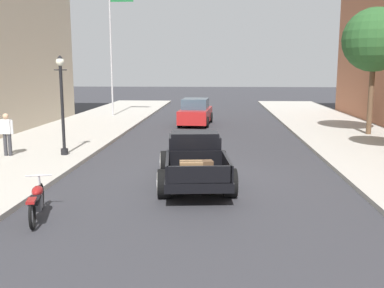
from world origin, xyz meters
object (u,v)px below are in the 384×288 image
(pedestrian_sidewalk_left, at_px, (7,132))
(street_lamp_near, at_px, (62,98))
(flagpole, at_px, (114,35))
(motorcycle_parked, at_px, (37,201))
(street_tree_second, at_px, (375,40))
(hotrod_truck_black, at_px, (195,159))
(car_background_red, at_px, (196,113))

(pedestrian_sidewalk_left, height_order, street_lamp_near, street_lamp_near)
(pedestrian_sidewalk_left, relative_size, street_lamp_near, 0.43)
(flagpole, bearing_deg, pedestrian_sidewalk_left, -92.99)
(motorcycle_parked, bearing_deg, street_tree_second, 48.10)
(hotrod_truck_black, height_order, car_background_red, car_background_red)
(motorcycle_parked, distance_m, street_tree_second, 18.45)
(pedestrian_sidewalk_left, distance_m, street_tree_second, 17.64)
(street_tree_second, bearing_deg, street_lamp_near, -155.19)
(car_background_red, relative_size, pedestrian_sidewalk_left, 2.67)
(motorcycle_parked, height_order, street_lamp_near, street_lamp_near)
(street_lamp_near, xyz_separation_m, flagpole, (-1.34, 14.50, 3.39))
(car_background_red, xyz_separation_m, street_tree_second, (9.17, -4.36, 4.11))
(car_background_red, xyz_separation_m, street_lamp_near, (-4.59, -10.72, 1.62))
(car_background_red, bearing_deg, hotrod_truck_black, -87.06)
(car_background_red, distance_m, flagpole, 8.63)
(hotrod_truck_black, bearing_deg, street_tree_second, 49.22)
(flagpole, xyz_separation_m, street_tree_second, (15.10, -8.15, -0.89))
(car_background_red, xyz_separation_m, flagpole, (-5.93, 3.78, 5.00))
(car_background_red, relative_size, street_tree_second, 0.69)
(car_background_red, distance_m, pedestrian_sidewalk_left, 12.94)
(hotrod_truck_black, distance_m, pedestrian_sidewalk_left, 8.05)
(motorcycle_parked, relative_size, street_tree_second, 0.33)
(car_background_red, distance_m, street_lamp_near, 11.77)
(car_background_red, height_order, street_tree_second, street_tree_second)
(street_lamp_near, relative_size, flagpole, 0.42)
(pedestrian_sidewalk_left, xyz_separation_m, street_lamp_near, (2.11, 0.34, 1.30))
(pedestrian_sidewalk_left, bearing_deg, hotrod_truck_black, -22.57)
(street_lamp_near, height_order, flagpole, flagpole)
(hotrod_truck_black, height_order, motorcycle_parked, hotrod_truck_black)
(hotrod_truck_black, xyz_separation_m, pedestrian_sidewalk_left, (-7.43, 3.09, 0.33))
(pedestrian_sidewalk_left, relative_size, flagpole, 0.18)
(motorcycle_parked, height_order, street_tree_second, street_tree_second)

